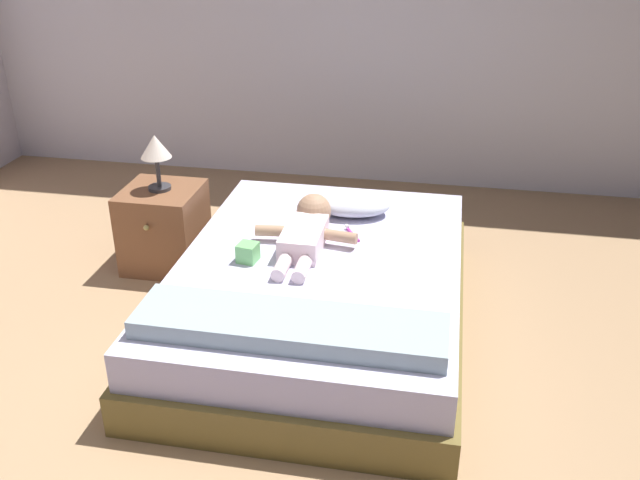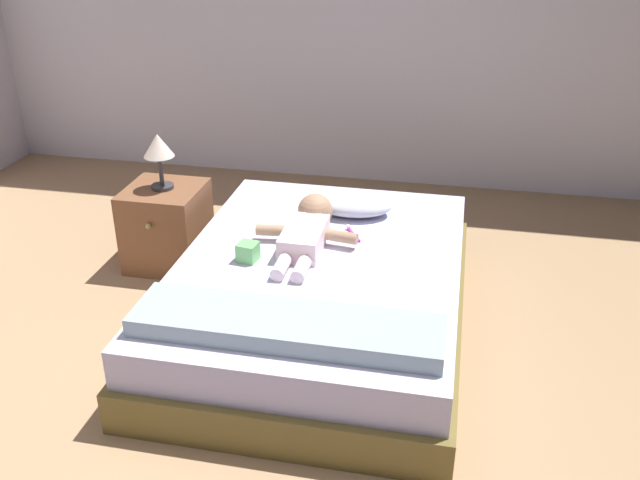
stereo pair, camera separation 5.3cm
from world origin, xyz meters
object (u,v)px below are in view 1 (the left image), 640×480
at_px(pillow, 350,203).
at_px(baby, 307,230).
at_px(toothbrush, 352,233).
at_px(lamp, 156,150).
at_px(bed, 320,293).
at_px(nightstand, 164,227).
at_px(toy_block, 248,252).

height_order(pillow, baby, baby).
xyz_separation_m(toothbrush, lamp, (-1.10, 0.18, 0.31)).
relative_size(baby, lamp, 2.21).
relative_size(toothbrush, lamp, 0.49).
xyz_separation_m(baby, toothbrush, (0.21, 0.12, -0.06)).
bearing_deg(toothbrush, bed, -111.17).
bearing_deg(bed, toothbrush, 68.83).
bearing_deg(pillow, nightstand, -175.34).
relative_size(nightstand, toy_block, 4.57).
relative_size(bed, baby, 2.74).
relative_size(bed, lamp, 6.07).
bearing_deg(nightstand, toothbrush, -9.16).
relative_size(baby, nightstand, 1.48).
bearing_deg(baby, lamp, 161.30).
distance_m(pillow, baby, 0.42).
relative_size(bed, toy_block, 18.58).
bearing_deg(lamp, nightstand, -90.00).
height_order(lamp, toy_block, lamp).
distance_m(baby, nightstand, 0.96).
xyz_separation_m(pillow, toothbrush, (0.05, -0.26, -0.05)).
height_order(bed, baby, baby).
distance_m(bed, toothbrush, 0.36).
bearing_deg(toy_block, baby, 46.66).
bearing_deg(pillow, baby, -112.14).
distance_m(nightstand, toy_block, 0.87).
bearing_deg(toothbrush, pillow, 101.15).
distance_m(pillow, toothbrush, 0.27).
height_order(pillow, nightstand, pillow).
height_order(nightstand, lamp, lamp).
height_order(baby, nightstand, baby).
xyz_separation_m(bed, lamp, (-0.98, 0.46, 0.51)).
relative_size(pillow, toy_block, 4.26).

